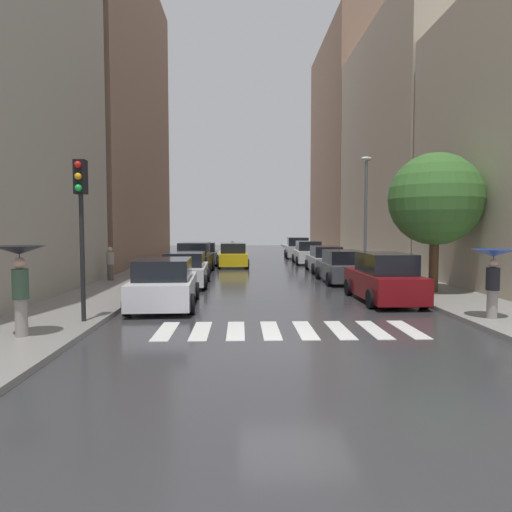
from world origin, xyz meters
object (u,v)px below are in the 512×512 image
(parked_car_right_third, at_px, (325,260))
(parked_car_left_nearest, at_px, (164,284))
(parked_car_left_second, at_px, (185,270))
(street_tree_right, at_px, (435,199))
(taxi_midroad, at_px, (233,256))
(traffic_light_left_corner, at_px, (81,204))
(pedestrian_foreground, at_px, (110,263))
(parked_car_right_fourth, at_px, (308,253))
(parked_car_left_fourth, at_px, (203,254))
(lamp_post_right, at_px, (366,206))
(pedestrian_by_kerb, at_px, (493,266))
(pedestrian_near_tree, at_px, (20,268))
(parked_car_right_second, at_px, (342,267))
(parked_car_right_nearest, at_px, (384,279))
(parked_car_right_fifth, at_px, (297,248))
(parked_car_left_third, at_px, (195,259))

(parked_car_right_third, bearing_deg, parked_car_left_nearest, 148.10)
(parked_car_left_second, distance_m, street_tree_right, 11.10)
(taxi_midroad, xyz_separation_m, traffic_light_left_corner, (-3.69, -18.89, 2.52))
(pedestrian_foreground, bearing_deg, parked_car_right_fourth, 102.77)
(parked_car_left_second, distance_m, parked_car_right_third, 9.85)
(parked_car_right_third, height_order, parked_car_right_fourth, parked_car_right_fourth)
(parked_car_left_fourth, bearing_deg, lamp_post_right, -133.72)
(pedestrian_by_kerb, bearing_deg, traffic_light_left_corner, 129.46)
(parked_car_left_nearest, distance_m, taxi_midroad, 15.96)
(pedestrian_near_tree, bearing_deg, pedestrian_foreground, 85.96)
(parked_car_right_second, xyz_separation_m, street_tree_right, (2.67, -4.29, 3.03))
(street_tree_right, bearing_deg, parked_car_left_fourth, 123.89)
(parked_car_right_nearest, bearing_deg, street_tree_right, -59.36)
(parked_car_right_fifth, distance_m, lamp_post_right, 16.08)
(parked_car_left_second, relative_size, pedestrian_foreground, 2.91)
(taxi_midroad, distance_m, traffic_light_left_corner, 19.41)
(pedestrian_foreground, bearing_deg, pedestrian_by_kerb, 20.57)
(parked_car_left_nearest, height_order, parked_car_left_third, parked_car_left_third)
(street_tree_right, bearing_deg, pedestrian_foreground, 162.60)
(pedestrian_by_kerb, relative_size, lamp_post_right, 0.30)
(parked_car_right_nearest, distance_m, pedestrian_near_tree, 11.70)
(pedestrian_foreground, xyz_separation_m, pedestrian_by_kerb, (13.22, -9.73, 0.63))
(parked_car_left_nearest, distance_m, parked_car_right_second, 10.02)
(parked_car_right_nearest, distance_m, lamp_post_right, 9.09)
(parked_car_left_third, bearing_deg, pedestrian_near_tree, 173.44)
(parked_car_left_fourth, xyz_separation_m, parked_car_right_fifth, (7.71, 7.32, 0.09))
(parked_car_left_third, xyz_separation_m, street_tree_right, (10.32, -9.38, 2.93))
(parked_car_left_second, bearing_deg, parked_car_right_fifth, -23.09)
(parked_car_left_nearest, distance_m, pedestrian_near_tree, 5.46)
(parked_car_left_fourth, bearing_deg, parked_car_left_second, 178.52)
(parked_car_right_third, bearing_deg, taxi_midroad, 55.98)
(pedestrian_by_kerb, bearing_deg, parked_car_right_third, 46.49)
(parked_car_left_nearest, height_order, lamp_post_right, lamp_post_right)
(parked_car_left_third, distance_m, parked_car_right_fourth, 10.07)
(parked_car_left_second, bearing_deg, pedestrian_by_kerb, -134.19)
(parked_car_right_fourth, xyz_separation_m, taxi_midroad, (-5.50, -2.41, -0.02))
(parked_car_left_third, distance_m, parked_car_left_fourth, 5.94)
(traffic_light_left_corner, bearing_deg, parked_car_right_nearest, 22.72)
(parked_car_left_nearest, relative_size, pedestrian_by_kerb, 2.39)
(pedestrian_by_kerb, bearing_deg, parked_car_right_second, 51.18)
(pedestrian_foreground, bearing_deg, parked_car_left_fourth, 128.93)
(pedestrian_by_kerb, bearing_deg, pedestrian_foreground, 92.95)
(parked_car_right_third, xyz_separation_m, taxi_midroad, (-5.62, 3.91, 0.03))
(parked_car_right_third, distance_m, street_tree_right, 10.35)
(parked_car_right_second, bearing_deg, pedestrian_near_tree, 138.22)
(parked_car_left_fourth, distance_m, street_tree_right, 18.69)
(parked_car_right_fourth, distance_m, taxi_midroad, 6.01)
(parked_car_right_third, height_order, traffic_light_left_corner, traffic_light_left_corner)
(taxi_midroad, distance_m, pedestrian_foreground, 10.77)
(parked_car_right_fifth, xyz_separation_m, street_tree_right, (2.58, -22.64, 2.92))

